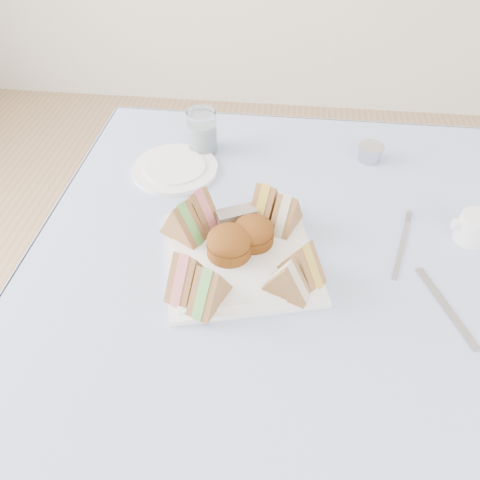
# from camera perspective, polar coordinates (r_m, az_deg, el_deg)

# --- Properties ---
(floor) EXTENTS (4.00, 4.00, 0.00)m
(floor) POSITION_cam_1_polar(r_m,az_deg,el_deg) (1.53, 4.22, -21.44)
(floor) COLOR #9E7751
(floor) RESTS_ON ground
(table) EXTENTS (0.90, 0.90, 0.74)m
(table) POSITION_cam_1_polar(r_m,az_deg,el_deg) (1.20, 5.16, -14.05)
(table) COLOR brown
(table) RESTS_ON floor
(tablecloth) EXTENTS (1.02, 1.02, 0.01)m
(tablecloth) POSITION_cam_1_polar(r_m,az_deg,el_deg) (0.91, 6.63, -1.43)
(tablecloth) COLOR #96A9D3
(tablecloth) RESTS_ON table
(serving_plate) EXTENTS (0.34, 0.34, 0.01)m
(serving_plate) POSITION_cam_1_polar(r_m,az_deg,el_deg) (0.88, -0.00, -2.07)
(serving_plate) COLOR white
(serving_plate) RESTS_ON tablecloth
(sandwich_fl_a) EXTENTS (0.07, 0.10, 0.08)m
(sandwich_fl_a) POSITION_cam_1_polar(r_m,az_deg,el_deg) (0.79, -6.53, -3.83)
(sandwich_fl_a) COLOR #A16341
(sandwich_fl_a) RESTS_ON serving_plate
(sandwich_fl_b) EXTENTS (0.07, 0.10, 0.08)m
(sandwich_fl_b) POSITION_cam_1_polar(r_m,az_deg,el_deg) (0.77, -3.79, -5.53)
(sandwich_fl_b) COLOR #A16341
(sandwich_fl_b) RESTS_ON serving_plate
(sandwich_fr_a) EXTENTS (0.09, 0.09, 0.08)m
(sandwich_fr_a) POSITION_cam_1_polar(r_m,az_deg,el_deg) (0.82, 7.67, -2.45)
(sandwich_fr_a) COLOR #A16341
(sandwich_fr_a) RESTS_ON serving_plate
(sandwich_fr_b) EXTENTS (0.09, 0.07, 0.07)m
(sandwich_fr_b) POSITION_cam_1_polar(r_m,az_deg,el_deg) (0.79, 5.82, -4.61)
(sandwich_fr_b) COLOR #A16341
(sandwich_fr_b) RESTS_ON serving_plate
(sandwich_bl_a) EXTENTS (0.10, 0.08, 0.08)m
(sandwich_bl_a) POSITION_cam_1_polar(r_m,az_deg,el_deg) (0.89, -7.06, 2.41)
(sandwich_bl_a) COLOR #A16341
(sandwich_bl_a) RESTS_ON serving_plate
(sandwich_bl_b) EXTENTS (0.10, 0.09, 0.08)m
(sandwich_bl_b) POSITION_cam_1_polar(r_m,az_deg,el_deg) (0.92, -5.02, 4.08)
(sandwich_bl_b) COLOR #A16341
(sandwich_bl_b) RESTS_ON serving_plate
(sandwich_br_a) EXTENTS (0.07, 0.10, 0.08)m
(sandwich_br_a) POSITION_cam_1_polar(r_m,az_deg,el_deg) (0.91, 5.69, 3.53)
(sandwich_br_a) COLOR #A16341
(sandwich_br_a) RESTS_ON serving_plate
(sandwich_br_b) EXTENTS (0.07, 0.10, 0.08)m
(sandwich_br_b) POSITION_cam_1_polar(r_m,az_deg,el_deg) (0.93, 3.15, 4.79)
(sandwich_br_b) COLOR #A16341
(sandwich_br_b) RESTS_ON serving_plate
(scone_left) EXTENTS (0.09, 0.09, 0.06)m
(scone_left) POSITION_cam_1_polar(r_m,az_deg,el_deg) (0.86, -1.35, -0.37)
(scone_left) COLOR brown
(scone_left) RESTS_ON serving_plate
(scone_right) EXTENTS (0.11, 0.11, 0.05)m
(scone_right) POSITION_cam_1_polar(r_m,az_deg,el_deg) (0.88, 1.62, 0.96)
(scone_right) COLOR brown
(scone_right) RESTS_ON serving_plate
(pastry_slice) EXTENTS (0.09, 0.06, 0.04)m
(pastry_slice) POSITION_cam_1_polar(r_m,az_deg,el_deg) (0.92, -0.44, 2.72)
(pastry_slice) COLOR tan
(pastry_slice) RESTS_ON serving_plate
(side_plate) EXTENTS (0.26, 0.26, 0.01)m
(side_plate) POSITION_cam_1_polar(r_m,az_deg,el_deg) (1.11, -7.92, 8.60)
(side_plate) COLOR white
(side_plate) RESTS_ON tablecloth
(water_glass) EXTENTS (0.08, 0.08, 0.10)m
(water_glass) POSITION_cam_1_polar(r_m,az_deg,el_deg) (1.15, -4.64, 13.03)
(water_glass) COLOR white
(water_glass) RESTS_ON tablecloth
(tea_strainer) EXTENTS (0.08, 0.08, 0.03)m
(tea_strainer) POSITION_cam_1_polar(r_m,az_deg,el_deg) (1.17, 15.57, 10.13)
(tea_strainer) COLOR #ADADB8
(tea_strainer) RESTS_ON tablecloth
(knife) EXTENTS (0.08, 0.17, 0.00)m
(knife) POSITION_cam_1_polar(r_m,az_deg,el_deg) (0.88, 23.78, -7.44)
(knife) COLOR #ADADB8
(knife) RESTS_ON tablecloth
(fork) EXTENTS (0.06, 0.17, 0.00)m
(fork) POSITION_cam_1_polar(r_m,az_deg,el_deg) (0.95, 19.04, -1.03)
(fork) COLOR #ADADB8
(fork) RESTS_ON tablecloth
(creamer_jug) EXTENTS (0.07, 0.07, 0.06)m
(creamer_jug) POSITION_cam_1_polar(r_m,az_deg,el_deg) (1.01, 26.63, 1.30)
(creamer_jug) COLOR white
(creamer_jug) RESTS_ON tablecloth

